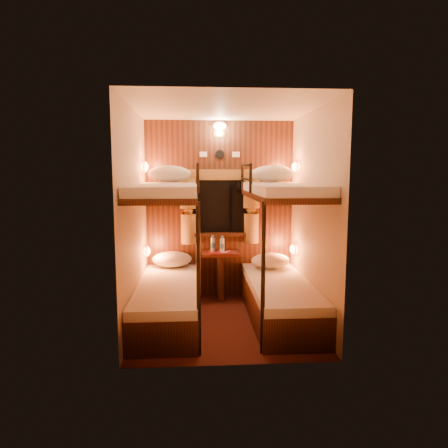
{
  "coord_description": "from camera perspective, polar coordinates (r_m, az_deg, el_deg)",
  "views": [
    {
      "loc": [
        -0.3,
        -4.41,
        1.71
      ],
      "look_at": [
        0.0,
        0.15,
        1.12
      ],
      "focal_mm": 32.0,
      "sensor_mm": 36.0,
      "label": 1
    }
  ],
  "objects": [
    {
      "name": "sachet_a",
      "position": [
        5.33,
        0.05,
        -4.06
      ],
      "size": [
        0.1,
        0.08,
        0.01
      ],
      "primitive_type": "cube",
      "rotation": [
        0.0,
        0.0,
        0.15
      ],
      "color": "silver",
      "rests_on": "table"
    },
    {
      "name": "wall_right",
      "position": [
        4.63,
        12.58,
        0.87
      ],
      "size": [
        0.0,
        2.4,
        2.4
      ],
      "primitive_type": "plane",
      "rotation": [
        1.57,
        0.0,
        -1.57
      ],
      "color": "#C6B293",
      "rests_on": "floor"
    },
    {
      "name": "window",
      "position": [
        5.45,
        -0.6,
        1.81
      ],
      "size": [
        1.0,
        0.12,
        0.79
      ],
      "color": "black",
      "rests_on": "back_panel"
    },
    {
      "name": "reading_lamps",
      "position": [
        5.14,
        -0.41,
        2.13
      ],
      "size": [
        2.0,
        0.2,
        1.25
      ],
      "color": "orange",
      "rests_on": "wall_left"
    },
    {
      "name": "wall_back",
      "position": [
        5.49,
        -0.63,
        2.05
      ],
      "size": [
        2.4,
        0.0,
        2.4
      ],
      "primitive_type": "plane",
      "rotation": [
        1.57,
        0.0,
        0.0
      ],
      "color": "#C6B293",
      "rests_on": "floor"
    },
    {
      "name": "table",
      "position": [
        5.43,
        -0.5,
        -6.43
      ],
      "size": [
        0.5,
        0.34,
        0.66
      ],
      "color": "#591D14",
      "rests_on": "floor"
    },
    {
      "name": "back_fixtures",
      "position": [
        5.44,
        -0.61,
        13.03
      ],
      "size": [
        0.54,
        0.09,
        0.48
      ],
      "color": "black",
      "rests_on": "back_panel"
    },
    {
      "name": "wall_left",
      "position": [
        4.49,
        -12.71,
        0.68
      ],
      "size": [
        0.0,
        2.4,
        2.4
      ],
      "primitive_type": "plane",
      "rotation": [
        1.57,
        0.0,
        1.57
      ],
      "color": "#C6B293",
      "rests_on": "floor"
    },
    {
      "name": "back_panel",
      "position": [
        5.48,
        -0.62,
        2.04
      ],
      "size": [
        2.0,
        0.03,
        2.4
      ],
      "primitive_type": "cube",
      "color": "black",
      "rests_on": "floor"
    },
    {
      "name": "bottle_right",
      "position": [
        5.34,
        -0.26,
        -3.03
      ],
      "size": [
        0.06,
        0.06,
        0.22
      ],
      "rotation": [
        0.0,
        0.0,
        -0.05
      ],
      "color": "#99BFE5",
      "rests_on": "table"
    },
    {
      "name": "bunk_left",
      "position": [
        4.64,
        -8.01,
        -7.08
      ],
      "size": [
        0.72,
        1.9,
        1.82
      ],
      "color": "black",
      "rests_on": "floor"
    },
    {
      "name": "pillow_upper_right",
      "position": [
        5.16,
        6.89,
        7.15
      ],
      "size": [
        0.54,
        0.39,
        0.21
      ],
      "primitive_type": "ellipsoid",
      "color": "silver",
      "rests_on": "bunk_right"
    },
    {
      "name": "bunk_right",
      "position": [
        4.72,
        7.99,
        -6.81
      ],
      "size": [
        0.72,
        1.9,
        1.82
      ],
      "color": "black",
      "rests_on": "floor"
    },
    {
      "name": "pillow_lower_right",
      "position": [
        5.31,
        6.65,
        -5.22
      ],
      "size": [
        0.51,
        0.36,
        0.2
      ],
      "primitive_type": "ellipsoid",
      "color": "silver",
      "rests_on": "bunk_right"
    },
    {
      "name": "bottle_left",
      "position": [
        5.37,
        -1.59,
        -2.96
      ],
      "size": [
        0.07,
        0.07,
        0.22
      ],
      "rotation": [
        0.0,
        0.0,
        0.13
      ],
      "color": "#99BFE5",
      "rests_on": "table"
    },
    {
      "name": "curtains",
      "position": [
        5.41,
        -0.58,
        2.65
      ],
      "size": [
        1.1,
        0.22,
        1.0
      ],
      "color": "olive",
      "rests_on": "back_panel"
    },
    {
      "name": "floor",
      "position": [
        4.74,
        0.12,
        -13.77
      ],
      "size": [
        2.1,
        2.1,
        0.0
      ],
      "primitive_type": "plane",
      "color": "#34120E",
      "rests_on": "ground"
    },
    {
      "name": "ceiling",
      "position": [
        4.47,
        0.13,
        16.25
      ],
      "size": [
        2.1,
        2.1,
        0.0
      ],
      "primitive_type": "plane",
      "rotation": [
        3.14,
        0.0,
        0.0
      ],
      "color": "silver",
      "rests_on": "wall_back"
    },
    {
      "name": "pillow_lower_left",
      "position": [
        5.39,
        -7.44,
        -5.0
      ],
      "size": [
        0.53,
        0.38,
        0.21
      ],
      "primitive_type": "ellipsoid",
      "color": "silver",
      "rests_on": "bunk_left"
    },
    {
      "name": "wall_front",
      "position": [
        3.41,
        1.33,
        -1.24
      ],
      "size": [
        2.4,
        0.0,
        2.4
      ],
      "primitive_type": "plane",
      "rotation": [
        -1.57,
        0.0,
        0.0
      ],
      "color": "#C6B293",
      "rests_on": "floor"
    },
    {
      "name": "pillow_upper_left",
      "position": [
        5.08,
        -7.79,
        7.11
      ],
      "size": [
        0.53,
        0.38,
        0.21
      ],
      "primitive_type": "ellipsoid",
      "color": "silver",
      "rests_on": "bunk_left"
    },
    {
      "name": "sachet_b",
      "position": [
        5.39,
        0.65,
        -3.93
      ],
      "size": [
        0.09,
        0.08,
        0.01
      ],
      "primitive_type": "cube",
      "rotation": [
        0.0,
        0.0,
        0.51
      ],
      "color": "silver",
      "rests_on": "table"
    }
  ]
}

